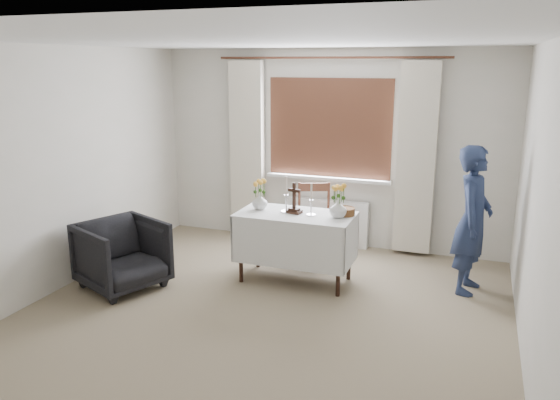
# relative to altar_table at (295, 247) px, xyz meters

# --- Properties ---
(ground) EXTENTS (5.00, 5.00, 0.00)m
(ground) POSITION_rel_altar_table_xyz_m (-0.02, -1.11, -0.38)
(ground) COLOR gray
(ground) RESTS_ON ground
(altar_table) EXTENTS (1.24, 0.64, 0.76)m
(altar_table) POSITION_rel_altar_table_xyz_m (0.00, 0.00, 0.00)
(altar_table) COLOR white
(altar_table) RESTS_ON ground
(wooden_chair) EXTENTS (0.55, 0.55, 0.91)m
(wooden_chair) POSITION_rel_altar_table_xyz_m (-0.00, 0.75, 0.07)
(wooden_chair) COLOR #4F2A1B
(wooden_chair) RESTS_ON ground
(armchair) EXTENTS (1.04, 1.02, 0.72)m
(armchair) POSITION_rel_altar_table_xyz_m (-1.65, -0.80, -0.02)
(armchair) COLOR black
(armchair) RESTS_ON ground
(person) EXTENTS (0.45, 0.61, 1.53)m
(person) POSITION_rel_altar_table_xyz_m (1.78, 0.38, 0.39)
(person) COLOR navy
(person) RESTS_ON ground
(radiator) EXTENTS (1.10, 0.10, 0.60)m
(radiator) POSITION_rel_altar_table_xyz_m (-0.02, 1.31, -0.08)
(radiator) COLOR silver
(radiator) RESTS_ON ground
(wooden_cross) EXTENTS (0.17, 0.14, 0.33)m
(wooden_cross) POSITION_rel_altar_table_xyz_m (-0.02, 0.02, 0.55)
(wooden_cross) COLOR black
(wooden_cross) RESTS_ON altar_table
(candlestick_left) EXTENTS (0.15, 0.15, 0.39)m
(candlestick_left) POSITION_rel_altar_table_xyz_m (-0.12, 0.03, 0.58)
(candlestick_left) COLOR white
(candlestick_left) RESTS_ON altar_table
(candlestick_right) EXTENTS (0.10, 0.10, 0.35)m
(candlestick_right) POSITION_rel_altar_table_xyz_m (0.17, -0.01, 0.55)
(candlestick_right) COLOR white
(candlestick_right) RESTS_ON altar_table
(flower_vase_left) EXTENTS (0.20, 0.20, 0.17)m
(flower_vase_left) POSITION_rel_altar_table_xyz_m (-0.43, 0.03, 0.47)
(flower_vase_left) COLOR silver
(flower_vase_left) RESTS_ON altar_table
(flower_vase_right) EXTENTS (0.23, 0.23, 0.19)m
(flower_vase_right) POSITION_rel_altar_table_xyz_m (0.46, 0.01, 0.48)
(flower_vase_right) COLOR silver
(flower_vase_right) RESTS_ON altar_table
(wicker_basket) EXTENTS (0.27, 0.27, 0.08)m
(wicker_basket) POSITION_rel_altar_table_xyz_m (0.50, 0.13, 0.42)
(wicker_basket) COLOR brown
(wicker_basket) RESTS_ON altar_table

